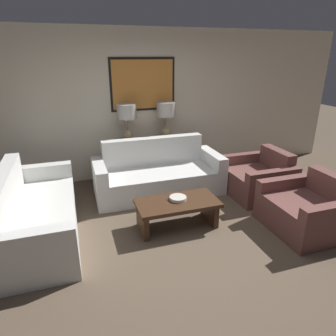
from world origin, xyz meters
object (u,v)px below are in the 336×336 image
object	(u,v)px
armchair_near_back_wall	(258,179)
couch_by_side	(35,215)
couch_by_back_wall	(158,176)
coffee_table	(177,208)
table_lamp_right	(166,113)
console_table	(148,159)
decorative_bowl	(178,198)
table_lamp_left	(127,116)
armchair_near_camera	(307,210)

from	to	relation	value
armchair_near_back_wall	couch_by_side	bearing A→B (deg)	-176.60
couch_by_back_wall	coffee_table	distance (m)	1.15
table_lamp_right	couch_by_back_wall	xyz separation A→B (m)	(-0.36, -0.66, -0.91)
couch_by_back_wall	console_table	bearing A→B (deg)	90.00
couch_by_side	decorative_bowl	bearing A→B (deg)	-10.18
console_table	decorative_bowl	size ratio (longest dim) A/B	5.44
table_lamp_left	decorative_bowl	xyz separation A→B (m)	(0.31, -1.77, -0.80)
couch_by_side	decorative_bowl	xyz separation A→B (m)	(1.81, -0.32, 0.11)
table_lamp_left	table_lamp_right	size ratio (longest dim) A/B	1.00
armchair_near_camera	decorative_bowl	bearing A→B (deg)	159.26
couch_by_back_wall	armchair_near_camera	size ratio (longest dim) A/B	2.11
table_lamp_right	armchair_near_camera	bearing A→B (deg)	-63.16
table_lamp_right	decorative_bowl	world-z (taller)	table_lamp_right
couch_by_side	decorative_bowl	distance (m)	1.84
couch_by_side	armchair_near_camera	distance (m)	3.54
table_lamp_right	table_lamp_left	bearing A→B (deg)	180.00
coffee_table	armchair_near_back_wall	bearing A→B (deg)	19.20
decorative_bowl	armchair_near_camera	world-z (taller)	armchair_near_camera
table_lamp_right	couch_by_side	distance (m)	2.80
table_lamp_left	couch_by_back_wall	distance (m)	1.18
couch_by_back_wall	couch_by_side	world-z (taller)	same
couch_by_side	coffee_table	distance (m)	1.82
table_lamp_right	couch_by_back_wall	size ratio (longest dim) A/B	0.32
couch_by_back_wall	armchair_near_back_wall	bearing A→B (deg)	-20.35
decorative_bowl	armchair_near_back_wall	size ratio (longest dim) A/B	0.23
decorative_bowl	couch_by_back_wall	bearing A→B (deg)	87.53
couch_by_back_wall	couch_by_side	size ratio (longest dim) A/B	1.00
couch_by_back_wall	armchair_near_camera	distance (m)	2.32
decorative_bowl	couch_by_side	bearing A→B (deg)	169.82
console_table	table_lamp_right	size ratio (longest dim) A/B	1.87
couch_by_side	armchair_near_back_wall	xyz separation A→B (m)	(3.42, 0.20, -0.03)
couch_by_back_wall	decorative_bowl	distance (m)	1.11
console_table	armchair_near_back_wall	world-z (taller)	console_table
table_lamp_right	coffee_table	world-z (taller)	table_lamp_right
couch_by_back_wall	decorative_bowl	bearing A→B (deg)	-92.47
decorative_bowl	console_table	bearing A→B (deg)	88.46
coffee_table	decorative_bowl	xyz separation A→B (m)	(0.02, 0.04, 0.12)
couch_by_side	table_lamp_left	bearing A→B (deg)	44.03
coffee_table	decorative_bowl	size ratio (longest dim) A/B	4.80
armchair_near_camera	couch_by_back_wall	bearing A→B (deg)	132.31
couch_by_back_wall	coffee_table	xyz separation A→B (m)	(-0.07, -1.15, -0.01)
couch_by_side	armchair_near_back_wall	size ratio (longest dim) A/B	2.11
armchair_near_camera	console_table	bearing A→B (deg)	123.28
couch_by_side	armchair_near_camera	world-z (taller)	couch_by_side
table_lamp_left	coffee_table	distance (m)	2.05
console_table	couch_by_side	size ratio (longest dim) A/B	0.59
couch_by_back_wall	armchair_near_camera	xyz separation A→B (m)	(1.56, -1.72, -0.03)
console_table	coffee_table	distance (m)	1.82
table_lamp_left	armchair_near_camera	world-z (taller)	table_lamp_left
console_table	coffee_table	bearing A→B (deg)	-92.21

